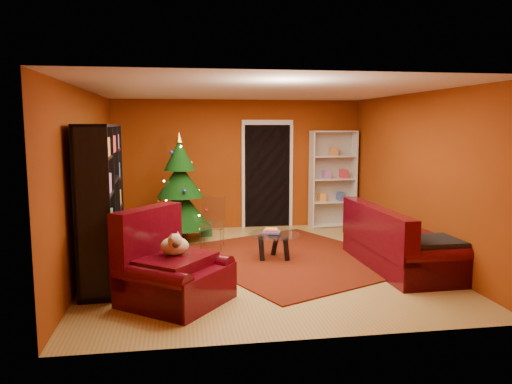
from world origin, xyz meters
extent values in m
cube|color=#9F8341|center=(0.00, 0.00, -0.03)|extent=(5.00, 5.50, 0.05)
cube|color=silver|center=(0.00, 0.00, 2.62)|extent=(5.00, 5.50, 0.05)
cube|color=#85340B|center=(0.00, 2.77, 1.30)|extent=(5.00, 0.05, 2.60)
cube|color=#85340B|center=(-2.52, 0.00, 1.30)|extent=(0.05, 5.50, 2.60)
cube|color=#85340B|center=(2.52, 0.00, 1.30)|extent=(0.05, 5.50, 2.60)
cube|color=#581809|center=(0.55, 0.22, 0.01)|extent=(3.96, 4.19, 0.02)
cube|color=#1C5227|center=(-0.71, 2.07, 0.12)|extent=(0.27, 0.27, 0.24)
cube|color=#A32A17|center=(-1.20, 2.02, 0.11)|extent=(0.29, 0.29, 0.22)
camera|label=1|loc=(-1.21, -7.30, 2.11)|focal=35.00mm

